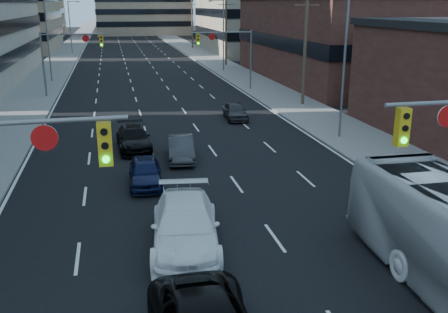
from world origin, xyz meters
name	(u,v)px	position (x,y,z in m)	size (l,w,h in m)	color
road_surface	(125,38)	(0.00, 130.00, 0.01)	(18.00, 300.00, 0.02)	black
sidewalk_left	(79,39)	(-11.50, 130.00, 0.07)	(5.00, 300.00, 0.15)	slate
sidewalk_right	(169,37)	(11.50, 130.00, 0.07)	(5.00, 300.00, 0.15)	slate
storefront_right_mid	(356,40)	(24.00, 50.00, 4.50)	(20.00, 30.00, 9.00)	#472119
office_right_far	(267,12)	(25.00, 88.00, 7.00)	(22.00, 28.00, 14.00)	gray
bg_block_right	(245,13)	(32.00, 130.00, 6.00)	(22.00, 22.00, 12.00)	gray
signal_far_left	(68,51)	(-7.68, 45.00, 4.30)	(6.09, 0.33, 6.00)	slate
signal_far_right	(229,48)	(7.68, 45.00, 4.30)	(6.09, 0.33, 6.00)	slate
utility_pole_block	(305,38)	(12.20, 36.00, 5.78)	(2.20, 0.28, 11.00)	#4C3D2D
utility_pole_midblock	(226,24)	(12.20, 66.00, 5.78)	(2.20, 0.28, 11.00)	#4C3D2D
utility_pole_distant	(192,18)	(12.20, 96.00, 5.78)	(2.20, 0.28, 11.00)	#4C3D2D
streetlight_left_mid	(49,36)	(-10.34, 55.00, 5.05)	(2.03, 0.22, 9.00)	slate
streetlight_left_far	(71,24)	(-10.34, 90.00, 5.05)	(2.03, 0.22, 9.00)	slate
streetlight_right_near	(342,61)	(10.34, 25.00, 5.05)	(2.03, 0.22, 9.00)	slate
streetlight_right_far	(222,32)	(10.34, 60.00, 5.05)	(2.03, 0.22, 9.00)	slate
white_van	(185,226)	(-1.60, 11.99, 0.85)	(2.37, 5.84, 1.69)	white
sedan_blue	(145,172)	(-2.55, 18.92, 0.66)	(1.56, 3.88, 1.32)	#0D1435
sedan_grey_center	(181,148)	(-0.29, 22.67, 0.66)	(1.41, 4.03, 1.33)	#313134
sedan_black_far	(134,138)	(-2.80, 25.38, 0.68)	(1.90, 4.68, 1.36)	black
sedan_grey_right	(235,111)	(5.20, 32.04, 0.65)	(1.54, 3.83, 1.30)	#323234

